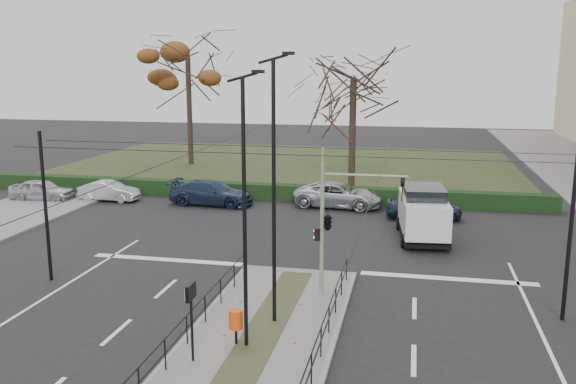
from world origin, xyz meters
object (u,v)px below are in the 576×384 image
streetlamp_median_near (245,212)px  parked_car_fifth (424,206)px  traffic_light (330,219)px  bare_tree_center (353,85)px  rust_tree (188,55)px  parked_car_first (42,190)px  parked_car_second (109,191)px  info_panel (191,301)px  parked_car_fourth (339,195)px  bare_tree_near (353,88)px  parked_car_third (211,193)px  streetlamp_median_far (274,190)px  litter_bin (236,320)px  white_van (423,212)px

streetlamp_median_near → parked_car_fifth: (5.37, 17.72, -3.58)m
traffic_light → parked_car_fifth: (3.55, 12.99, -2.27)m
bare_tree_center → rust_tree: bearing=-172.4°
streetlamp_median_near → parked_car_first: 25.74m
parked_car_second → traffic_light: bearing=-131.0°
streetlamp_median_near → parked_car_first: (-18.46, 17.57, -3.61)m
info_panel → parked_car_first: info_panel is taller
parked_car_fourth → bare_tree_center: bearing=8.1°
bare_tree_near → parked_car_fourth: bearing=-97.0°
traffic_light → parked_car_second: 21.22m
rust_tree → bare_tree_near: bearing=-33.9°
info_panel → parked_car_third: size_ratio=0.44×
parked_car_third → streetlamp_median_far: bearing=-151.6°
streetlamp_median_far → parked_car_fourth: size_ratio=1.63×
litter_bin → rust_tree: bearing=112.8°
bare_tree_near → info_panel: bearing=-94.7°
traffic_light → parked_car_fifth: bearing=74.7°
info_panel → white_van: 16.18m
parked_car_third → bare_tree_near: bare_tree_near is taller
litter_bin → parked_car_second: size_ratio=0.28×
traffic_light → bare_tree_near: bare_tree_near is taller
traffic_light → rust_tree: bearing=119.5°
bare_tree_center → bare_tree_near: 11.98m
streetlamp_median_far → parked_car_second: bearing=131.6°
bare_tree_center → parked_car_first: bearing=-135.9°
white_van → parked_car_fifth: 4.23m
traffic_light → parked_car_first: size_ratio=1.21×
litter_bin → parked_car_fourth: 19.64m
parked_car_first → parked_car_fourth: parked_car_fourth is taller
litter_bin → white_van: 14.64m
parked_car_first → parked_car_third: parked_car_third is taller
traffic_light → rust_tree: 33.28m
streetlamp_median_near → parked_car_third: 20.43m
traffic_light → streetlamp_median_near: (-1.83, -4.73, 1.31)m
traffic_light → white_van: size_ratio=0.93×
streetlamp_median_far → white_van: size_ratio=1.66×
parked_car_fourth → bare_tree_center: (-0.78, 15.34, 6.17)m
streetlamp_median_near → bare_tree_near: bare_tree_near is taller
rust_tree → streetlamp_median_near: bearing=-66.7°
litter_bin → streetlamp_median_far: size_ratio=0.13×
streetlamp_median_far → parked_car_fourth: bearing=90.4°
streetlamp_median_far → parked_car_first: streetlamp_median_far is taller
parked_car_first → litter_bin: bearing=-139.1°
parked_car_second → bare_tree_center: bearing=-40.3°
white_van → bare_tree_near: bare_tree_near is taller
bare_tree_near → parked_car_fifth: bare_tree_near is taller
parked_car_first → white_van: 24.07m
parked_car_fourth → parked_car_fifth: size_ratio=1.27×
streetlamp_median_far → white_van: (4.84, 11.63, -3.20)m
parked_car_fifth → white_van: bearing=174.4°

